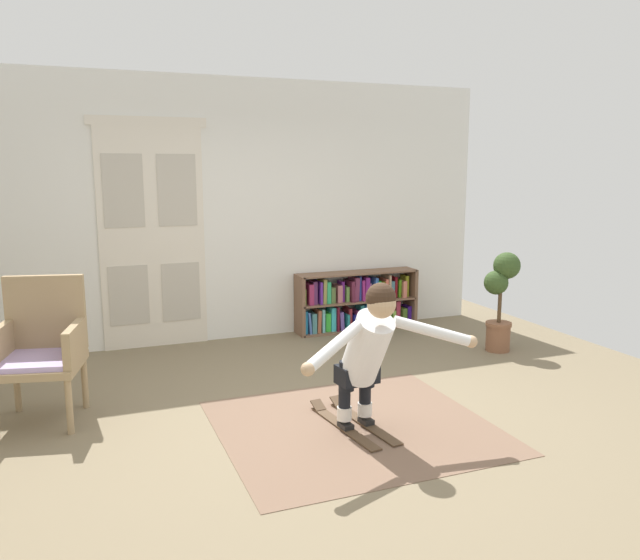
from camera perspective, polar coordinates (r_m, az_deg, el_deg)
The scene contains 9 objects.
ground_plane at distance 5.02m, azimuth 0.15°, elevation -12.42°, with size 7.20×7.20×0.00m, color #7A6B51.
back_wall at distance 7.13m, azimuth -7.59°, elevation 6.24°, with size 6.00×0.10×2.90m, color white.
double_door at distance 6.93m, azimuth -14.99°, elevation 4.05°, with size 1.22×0.05×2.45m.
rug at distance 4.87m, azimuth 3.15°, elevation -13.14°, with size 2.00×1.84×0.01m, color brown.
bookshelf at distance 7.55m, azimuth 3.27°, elevation -2.06°, with size 1.50×0.30×0.70m.
wicker_chair at distance 5.28m, azimuth -24.03°, elevation -5.51°, with size 0.72×0.72×1.10m.
potted_plant at distance 6.91m, azimuth 16.07°, elevation -1.24°, with size 0.38×0.32×1.05m.
skis_pair at distance 4.89m, azimuth 2.95°, elevation -12.81°, with size 0.38×0.94×0.07m.
person_skier at distance 4.49m, azimuth 4.46°, elevation -6.04°, with size 1.40×0.74×1.09m.
Camera 1 is at (-1.70, -4.31, 1.93)m, focal length 35.21 mm.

